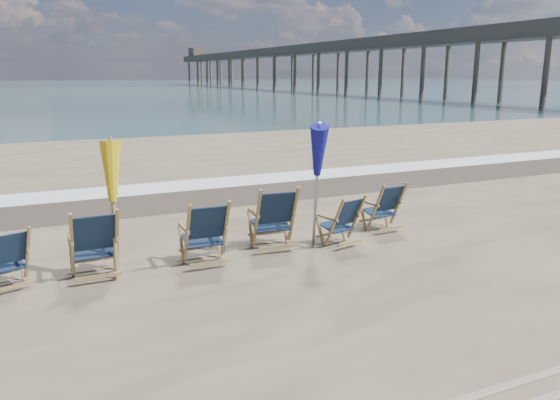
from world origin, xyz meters
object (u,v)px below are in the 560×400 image
at_px(umbrella_yellow, 111,179).
at_px(beach_chair_1, 117,242).
at_px(beach_chair_4, 357,219).
at_px(umbrella_blue, 317,150).
at_px(beach_chair_2, 226,231).
at_px(beach_chair_3, 293,217).
at_px(beach_chair_0, 28,255).
at_px(fishing_pier, 310,62).
at_px(beach_chair_5, 399,205).

bearing_deg(umbrella_yellow, beach_chair_1, -79.90).
height_order(beach_chair_4, umbrella_blue, umbrella_blue).
bearing_deg(umbrella_blue, beach_chair_1, -178.39).
bearing_deg(beach_chair_2, umbrella_yellow, -5.55).
relative_size(beach_chair_3, beach_chair_4, 1.22).
relative_size(beach_chair_0, fishing_pier, 0.01).
relative_size(umbrella_yellow, umbrella_blue, 0.89).
height_order(beach_chair_2, umbrella_blue, umbrella_blue).
xyz_separation_m(beach_chair_0, umbrella_blue, (4.41, -0.09, 1.20)).
bearing_deg(umbrella_yellow, beach_chair_4, -2.12).
relative_size(beach_chair_1, beach_chair_2, 1.01).
xyz_separation_m(beach_chair_0, beach_chair_5, (6.30, 0.17, 0.03)).
bearing_deg(beach_chair_4, umbrella_yellow, -15.17).
distance_m(beach_chair_3, beach_chair_4, 1.13).
distance_m(beach_chair_4, fishing_pier, 80.76).
height_order(umbrella_yellow, umbrella_blue, umbrella_blue).
xyz_separation_m(beach_chair_3, beach_chair_5, (2.29, 0.23, -0.08)).
bearing_deg(beach_chair_1, beach_chair_3, -178.05).
relative_size(beach_chair_3, umbrella_yellow, 0.57).
height_order(beach_chair_5, umbrella_yellow, umbrella_yellow).
relative_size(beach_chair_0, beach_chair_1, 0.83).
xyz_separation_m(umbrella_blue, fishing_pier, (37.30, 71.70, 3.01)).
height_order(beach_chair_0, beach_chair_2, beach_chair_2).
bearing_deg(umbrella_blue, beach_chair_0, 178.78).
distance_m(beach_chair_5, umbrella_blue, 2.24).
xyz_separation_m(beach_chair_3, beach_chair_4, (1.10, -0.20, -0.10)).
xyz_separation_m(beach_chair_3, fishing_pier, (37.70, 71.67, 4.10)).
xyz_separation_m(beach_chair_2, beach_chair_3, (1.26, 0.24, 0.03)).
bearing_deg(umbrella_yellow, beach_chair_2, -6.66).
height_order(beach_chair_4, beach_chair_5, beach_chair_5).
distance_m(beach_chair_0, beach_chair_1, 1.18).
distance_m(beach_chair_3, beach_chair_5, 2.30).
xyz_separation_m(beach_chair_3, umbrella_blue, (0.40, -0.03, 1.09)).
bearing_deg(umbrella_blue, beach_chair_5, 7.88).
bearing_deg(fishing_pier, beach_chair_2, -118.45).
relative_size(umbrella_yellow, fishing_pier, 0.01).
relative_size(beach_chair_0, beach_chair_5, 0.94).
distance_m(beach_chair_1, fishing_pier, 82.55).
height_order(beach_chair_0, beach_chair_5, beach_chair_5).
relative_size(beach_chair_4, umbrella_blue, 0.42).
height_order(beach_chair_2, fishing_pier, fishing_pier).
xyz_separation_m(beach_chair_5, umbrella_blue, (-1.89, -0.26, 1.17)).
xyz_separation_m(beach_chair_1, beach_chair_4, (3.95, -0.08, -0.08)).
height_order(beach_chair_1, beach_chair_3, beach_chair_3).
xyz_separation_m(beach_chair_1, beach_chair_2, (1.58, -0.12, -0.01)).
bearing_deg(beach_chair_5, beach_chair_4, 15.37).
bearing_deg(beach_chair_2, beach_chair_4, -177.92).
bearing_deg(fishing_pier, beach_chair_4, -116.98).
distance_m(beach_chair_0, beach_chair_2, 2.77).
bearing_deg(beach_chair_3, beach_chair_4, 176.39).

